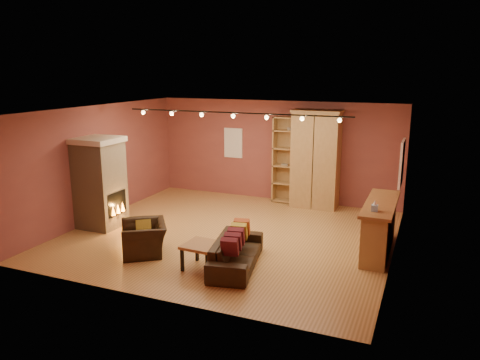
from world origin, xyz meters
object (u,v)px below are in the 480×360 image
at_px(armoire, 316,159).
at_px(bar_counter, 379,227).
at_px(bookcase, 291,159).
at_px(loveseat, 236,247).
at_px(fireplace, 100,183).
at_px(coffee_table, 202,247).
at_px(armchair, 144,233).

height_order(armoire, bar_counter, armoire).
xyz_separation_m(bookcase, loveseat, (0.31, -4.67, -0.83)).
bearing_deg(fireplace, armoire, 39.53).
height_order(fireplace, loveseat, fireplace).
bearing_deg(coffee_table, bookcase, 87.26).
distance_m(fireplace, coffee_table, 3.59).
relative_size(fireplace, loveseat, 1.08).
height_order(fireplace, armchair, fireplace).
relative_size(fireplace, bar_counter, 0.97).
bearing_deg(armoire, coffee_table, -101.41).
distance_m(armoire, bar_counter, 3.43).
distance_m(bar_counter, coffee_table, 3.62).
distance_m(loveseat, armchair, 1.98).
bearing_deg(fireplace, armchair, -29.39).
bearing_deg(bookcase, armoire, -15.89).
height_order(fireplace, coffee_table, fireplace).
distance_m(loveseat, coffee_table, 0.65).
height_order(bookcase, armchair, bookcase).
distance_m(fireplace, loveseat, 4.02).
bearing_deg(loveseat, coffee_table, 110.02).
height_order(bar_counter, loveseat, bar_counter).
relative_size(armoire, loveseat, 1.34).
height_order(loveseat, coffee_table, loveseat).
distance_m(armoire, loveseat, 4.58).
height_order(armoire, armchair, armoire).
xyz_separation_m(fireplace, bookcase, (3.53, 3.72, 0.15)).
relative_size(loveseat, armchair, 1.67).
bearing_deg(armchair, bookcase, 124.87).
distance_m(bookcase, coffee_table, 5.08).
relative_size(fireplace, bookcase, 0.89).
relative_size(bookcase, bar_counter, 1.09).
bearing_deg(coffee_table, loveseat, 30.92).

